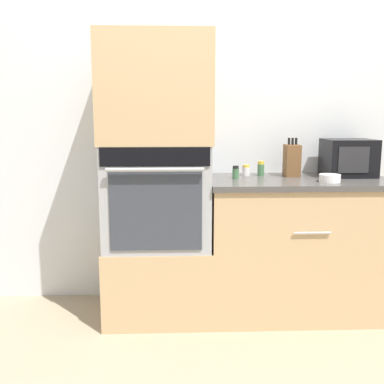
% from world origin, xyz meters
% --- Properties ---
extents(ground_plane, '(12.00, 12.00, 0.00)m').
position_xyz_m(ground_plane, '(0.00, 0.00, 0.00)').
color(ground_plane, gray).
extents(wall_back, '(8.00, 0.05, 2.50)m').
position_xyz_m(wall_back, '(0.00, 0.63, 1.25)').
color(wall_back, silver).
rests_on(wall_back, ground_plane).
extents(oven_cabinet_base, '(0.68, 0.60, 0.48)m').
position_xyz_m(oven_cabinet_base, '(-0.34, 0.30, 0.24)').
color(oven_cabinet_base, tan).
rests_on(oven_cabinet_base, ground_plane).
extents(wall_oven, '(0.65, 0.64, 0.64)m').
position_xyz_m(wall_oven, '(-0.34, 0.30, 0.81)').
color(wall_oven, '#9EA0A5').
rests_on(wall_oven, oven_cabinet_base).
extents(oven_cabinet_upper, '(0.68, 0.60, 0.65)m').
position_xyz_m(oven_cabinet_upper, '(-0.34, 0.30, 1.45)').
color(oven_cabinet_upper, tan).
rests_on(oven_cabinet_upper, wall_oven).
extents(counter_unit, '(1.18, 0.63, 0.90)m').
position_xyz_m(counter_unit, '(0.58, 0.30, 0.45)').
color(counter_unit, tan).
rests_on(counter_unit, ground_plane).
extents(microwave, '(0.32, 0.28, 0.25)m').
position_xyz_m(microwave, '(0.93, 0.41, 1.02)').
color(microwave, black).
rests_on(microwave, counter_unit).
extents(knife_block, '(0.09, 0.12, 0.26)m').
position_xyz_m(knife_block, '(0.55, 0.41, 1.01)').
color(knife_block, brown).
rests_on(knife_block, counter_unit).
extents(bowl, '(0.13, 0.13, 0.05)m').
position_xyz_m(bowl, '(0.72, 0.15, 0.92)').
color(bowl, white).
rests_on(bowl, counter_unit).
extents(condiment_jar_near, '(0.04, 0.04, 0.08)m').
position_xyz_m(condiment_jar_near, '(0.16, 0.31, 0.94)').
color(condiment_jar_near, '#427047').
rests_on(condiment_jar_near, counter_unit).
extents(condiment_jar_mid, '(0.05, 0.05, 0.10)m').
position_xyz_m(condiment_jar_mid, '(0.35, 0.44, 0.95)').
color(condiment_jar_mid, '#427047').
rests_on(condiment_jar_mid, counter_unit).
extents(condiment_jar_far, '(0.05, 0.05, 0.07)m').
position_xyz_m(condiment_jar_far, '(0.25, 0.46, 0.94)').
color(condiment_jar_far, silver).
rests_on(condiment_jar_far, counter_unit).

